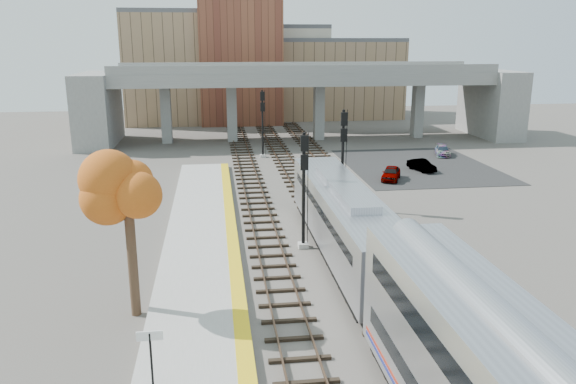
{
  "coord_description": "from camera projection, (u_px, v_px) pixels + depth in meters",
  "views": [
    {
      "loc": [
        -6.24,
        -25.06,
        12.18
      ],
      "look_at": [
        -1.52,
        10.5,
        2.5
      ],
      "focal_mm": 35.0,
      "sensor_mm": 36.0,
      "label": 1
    }
  ],
  "objects": [
    {
      "name": "locomotive",
      "position": [
        344.0,
        219.0,
        32.32
      ],
      "size": [
        3.02,
        19.05,
        4.1
      ],
      "color": "#A8AAB2",
      "rests_on": "ground"
    },
    {
      "name": "buildings_far",
      "position": [
        259.0,
        69.0,
        89.76
      ],
      "size": [
        43.0,
        21.0,
        20.6
      ],
      "color": "#8F7053",
      "rests_on": "ground"
    },
    {
      "name": "overpass",
      "position": [
        303.0,
        94.0,
        70.12
      ],
      "size": [
        54.0,
        12.0,
        9.5
      ],
      "color": "slate",
      "rests_on": "ground"
    },
    {
      "name": "signal_mast_far",
      "position": [
        263.0,
        124.0,
        59.67
      ],
      "size": [
        0.6,
        0.64,
        7.19
      ],
      "color": "#9E9E99",
      "rests_on": "ground"
    },
    {
      "name": "tracks",
      "position": [
        318.0,
        216.0,
        40.01
      ],
      "size": [
        10.7,
        95.0,
        0.25
      ],
      "color": "black",
      "rests_on": "ground"
    },
    {
      "name": "ground",
      "position": [
        346.0,
        294.0,
        27.95
      ],
      "size": [
        160.0,
        160.0,
        0.0
      ],
      "primitive_type": "plane",
      "color": "#47423D",
      "rests_on": "ground"
    },
    {
      "name": "parking_lot",
      "position": [
        418.0,
        166.0,
        56.52
      ],
      "size": [
        14.0,
        18.0,
        0.04
      ],
      "primitive_type": "cube",
      "color": "black",
      "rests_on": "ground"
    },
    {
      "name": "platform",
      "position": [
        199.0,
        299.0,
        26.98
      ],
      "size": [
        4.5,
        60.0,
        0.35
      ],
      "primitive_type": "cube",
      "color": "#9E9E99",
      "rests_on": "ground"
    },
    {
      "name": "signal_mast_mid",
      "position": [
        343.0,
        160.0,
        40.95
      ],
      "size": [
        0.6,
        0.64,
        7.43
      ],
      "color": "#9E9E99",
      "rests_on": "ground"
    },
    {
      "name": "signal_mast_near",
      "position": [
        304.0,
        192.0,
        33.2
      ],
      "size": [
        0.6,
        0.64,
        7.08
      ],
      "color": "#9E9E99",
      "rests_on": "ground"
    },
    {
      "name": "tree",
      "position": [
        127.0,
        192.0,
        24.32
      ],
      "size": [
        3.6,
        3.6,
        7.88
      ],
      "color": "#382619",
      "rests_on": "ground"
    },
    {
      "name": "car_c",
      "position": [
        443.0,
        151.0,
        61.31
      ],
      "size": [
        2.52,
        3.95,
        1.07
      ],
      "primitive_type": "imported",
      "rotation": [
        0.0,
        0.0,
        -0.3
      ],
      "color": "#99999E",
      "rests_on": "parking_lot"
    },
    {
      "name": "yellow_strip",
      "position": [
        238.0,
        293.0,
        27.18
      ],
      "size": [
        0.7,
        60.0,
        0.01
      ],
      "primitive_type": "cube",
      "color": "yellow",
      "rests_on": "platform"
    },
    {
      "name": "station_sign",
      "position": [
        150.0,
        348.0,
        19.26
      ],
      "size": [
        0.9,
        0.08,
        2.27
      ],
      "rotation": [
        0.0,
        0.0,
        -0.0
      ],
      "color": "black",
      "rests_on": "platform"
    },
    {
      "name": "car_b",
      "position": [
        422.0,
        165.0,
        54.03
      ],
      "size": [
        2.08,
        3.54,
        1.1
      ],
      "primitive_type": "imported",
      "rotation": [
        0.0,
        0.0,
        0.29
      ],
      "color": "#99999E",
      "rests_on": "parking_lot"
    },
    {
      "name": "car_a",
      "position": [
        391.0,
        173.0,
        50.51
      ],
      "size": [
        2.84,
        3.91,
        1.24
      ],
      "primitive_type": "imported",
      "rotation": [
        0.0,
        0.0,
        -0.43
      ],
      "color": "#99999E",
      "rests_on": "parking_lot"
    }
  ]
}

